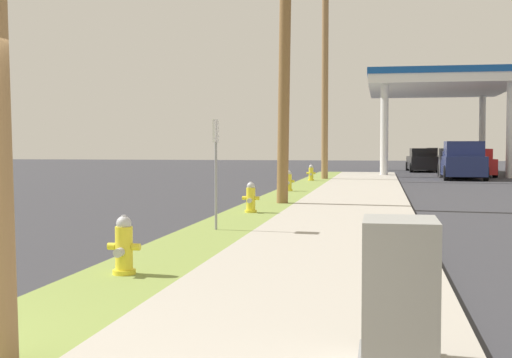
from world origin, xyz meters
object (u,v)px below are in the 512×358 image
object	(u,v)px
fire_hydrant_third	(289,182)
truck_navy_at_forecourt	(462,162)
utility_pole_midground	(285,22)
utility_pole_background	(325,74)
fire_hydrant_fourth	(311,174)
street_sign_post	(216,151)
utility_cabinet	(400,298)
car_red_by_far_pump	(475,164)
car_black_by_near_pump	(423,161)
fire_hydrant_nearest	(124,249)
fire_hydrant_second	(251,199)

from	to	relation	value
fire_hydrant_third	truck_navy_at_forecourt	xyz separation A→B (m)	(7.41, 13.10, 0.47)
utility_pole_midground	utility_pole_background	xyz separation A→B (m)	(-0.08, 14.86, 0.07)
fire_hydrant_fourth	street_sign_post	world-z (taller)	street_sign_post
fire_hydrant_third	utility_pole_midground	world-z (taller)	utility_pole_midground
utility_cabinet	car_red_by_far_pump	xyz separation A→B (m)	(5.10, 35.89, 0.10)
fire_hydrant_fourth	utility_cabinet	size ratio (longest dim) A/B	0.69
utility_cabinet	utility_pole_midground	bearing A→B (deg)	101.18
utility_pole_midground	car_black_by_near_pump	bearing A→B (deg)	79.33
utility_pole_background	utility_cabinet	xyz separation A→B (m)	(2.88, -29.04, -4.62)
utility_pole_midground	utility_cabinet	bearing A→B (deg)	-78.82
fire_hydrant_third	fire_hydrant_fourth	bearing A→B (deg)	89.69
truck_navy_at_forecourt	utility_pole_background	bearing A→B (deg)	-152.98
fire_hydrant_fourth	utility_pole_midground	world-z (taller)	utility_pole_midground
car_red_by_far_pump	fire_hydrant_fourth	bearing A→B (deg)	-133.80
car_black_by_near_pump	fire_hydrant_fourth	bearing A→B (deg)	-110.65
street_sign_post	car_black_by_near_pump	distance (m)	35.57
fire_hydrant_nearest	car_red_by_far_pump	size ratio (longest dim) A/B	0.17
fire_hydrant_fourth	car_black_by_near_pump	bearing A→B (deg)	69.35
fire_hydrant_nearest	utility_cabinet	distance (m)	4.53
fire_hydrant_second	utility_cabinet	bearing A→B (deg)	-74.05
fire_hydrant_second	truck_navy_at_forecourt	bearing A→B (deg)	71.12
car_black_by_near_pump	truck_navy_at_forecourt	distance (m)	10.44
fire_hydrant_third	fire_hydrant_second	bearing A→B (deg)	-88.93
fire_hydrant_third	car_black_by_near_pump	distance (m)	24.19
fire_hydrant_nearest	fire_hydrant_second	world-z (taller)	same
fire_hydrant_fourth	utility_pole_midground	xyz separation A→B (m)	(0.55, -12.91, 4.72)
fire_hydrant_nearest	fire_hydrant_third	xyz separation A→B (m)	(-0.09, 16.36, 0.00)
fire_hydrant_second	utility_cabinet	distance (m)	11.79
fire_hydrant_second	street_sign_post	xyz separation A→B (m)	(-0.02, -3.51, 1.19)
utility_cabinet	car_black_by_near_pump	world-z (taller)	car_black_by_near_pump
utility_pole_midground	utility_cabinet	world-z (taller)	utility_pole_midground
utility_cabinet	car_red_by_far_pump	distance (m)	36.25
utility_pole_midground	fire_hydrant_nearest	bearing A→B (deg)	-92.61
truck_navy_at_forecourt	street_sign_post	bearing A→B (deg)	-106.39
fire_hydrant_fourth	car_red_by_far_pump	size ratio (longest dim) A/B	0.17
fire_hydrant_third	fire_hydrant_fourth	size ratio (longest dim) A/B	1.00
utility_cabinet	truck_navy_at_forecourt	world-z (taller)	truck_navy_at_forecourt
fire_hydrant_second	fire_hydrant_third	size ratio (longest dim) A/B	1.00
car_red_by_far_pump	fire_hydrant_third	bearing A→B (deg)	-117.31
utility_pole_background	car_black_by_near_pump	xyz separation A→B (m)	(5.48, 13.86, -4.52)
fire_hydrant_third	utility_pole_background	bearing A→B (deg)	86.92
fire_hydrant_second	car_red_by_far_pump	xyz separation A→B (m)	(8.34, 24.56, 0.28)
car_red_by_far_pump	truck_navy_at_forecourt	bearing A→B (deg)	-107.89
fire_hydrant_fourth	utility_pole_background	bearing A→B (deg)	76.38
fire_hydrant_fourth	car_red_by_far_pump	distance (m)	12.21
fire_hydrant_nearest	fire_hydrant_second	distance (m)	8.24
utility_pole_midground	truck_navy_at_forecourt	xyz separation A→B (m)	(6.82, 18.38, -4.26)
utility_pole_midground	utility_pole_background	world-z (taller)	utility_pole_background
car_black_by_near_pump	truck_navy_at_forecourt	world-z (taller)	truck_navy_at_forecourt
fire_hydrant_fourth	car_red_by_far_pump	world-z (taller)	car_red_by_far_pump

